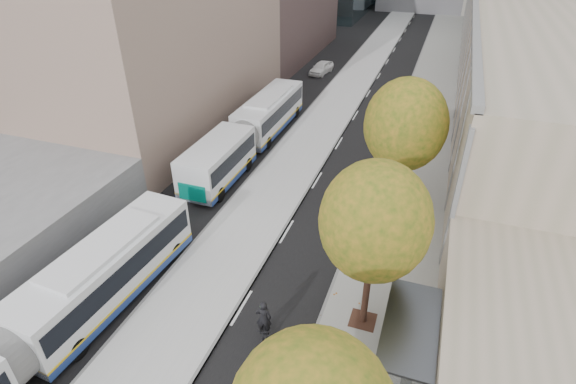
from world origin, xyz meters
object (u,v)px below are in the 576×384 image
at_px(bus_far, 250,130).
at_px(cyclist, 264,327).
at_px(distant_car, 321,68).
at_px(bus_near, 38,332).
at_px(bus_shelter, 415,335).

bearing_deg(bus_far, cyclist, -64.44).
bearing_deg(bus_far, distant_car, 91.04).
height_order(bus_near, bus_far, bus_far).
xyz_separation_m(bus_far, cyclist, (7.59, -16.15, -0.72)).
relative_size(bus_near, cyclist, 7.69).
xyz_separation_m(bus_near, cyclist, (7.70, 3.64, -0.71)).
distance_m(bus_near, cyclist, 8.55).
bearing_deg(cyclist, bus_shelter, -11.01).
distance_m(cyclist, distant_car, 36.98).
xyz_separation_m(bus_near, distant_car, (-0.12, 39.79, -0.86)).
relative_size(bus_shelter, distant_car, 1.14).
xyz_separation_m(bus_shelter, distant_car, (-13.51, 35.84, -1.53)).
bearing_deg(distant_car, bus_far, -79.92).
bearing_deg(bus_shelter, bus_far, 129.98).
relative_size(bus_near, distant_car, 4.33).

